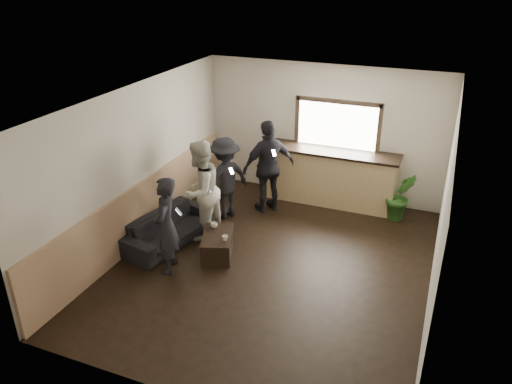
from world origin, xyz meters
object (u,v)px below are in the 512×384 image
at_px(coffee_table, 218,244).
at_px(person_a, 166,226).
at_px(potted_plant, 400,196).
at_px(cup_a, 214,225).
at_px(sofa, 170,228).
at_px(person_b, 200,191).
at_px(bar_counter, 331,174).
at_px(person_d, 269,167).
at_px(person_c, 225,178).
at_px(cup_b, 225,238).

distance_m(coffee_table, person_a, 1.09).
bearing_deg(person_a, potted_plant, 117.07).
bearing_deg(potted_plant, cup_a, -141.61).
relative_size(cup_a, person_a, 0.07).
xyz_separation_m(sofa, person_b, (0.45, 0.38, 0.65)).
xyz_separation_m(bar_counter, person_d, (-1.07, -0.82, 0.30)).
bearing_deg(cup_a, sofa, -171.59).
distance_m(bar_counter, person_c, 2.25).
distance_m(cup_a, cup_b, 0.49).
relative_size(person_a, person_c, 1.00).
bearing_deg(sofa, cup_b, -88.76).
height_order(cup_a, person_d, person_d).
height_order(coffee_table, cup_b, cup_b).
relative_size(coffee_table, cup_b, 8.92).
height_order(bar_counter, person_a, bar_counter).
relative_size(bar_counter, potted_plant, 2.73).
distance_m(bar_counter, person_b, 2.93).
relative_size(bar_counter, cup_b, 27.61).
relative_size(sofa, person_a, 1.15).
xyz_separation_m(coffee_table, person_c, (-0.47, 1.34, 0.62)).
bearing_deg(person_d, sofa, 9.55).
bearing_deg(person_d, cup_b, 42.54).
height_order(coffee_table, person_c, person_c).
bearing_deg(cup_b, bar_counter, 69.44).
distance_m(cup_a, person_c, 1.25).
bearing_deg(cup_b, person_d, 89.94).
bearing_deg(person_c, cup_a, 44.86).
bearing_deg(bar_counter, person_c, -141.61).
relative_size(cup_a, person_c, 0.07).
relative_size(bar_counter, sofa, 1.44).
distance_m(bar_counter, cup_b, 3.07).
xyz_separation_m(person_a, person_c, (0.06, 2.06, -0.00)).
xyz_separation_m(potted_plant, person_a, (-3.26, -3.19, 0.32)).
height_order(cup_b, potted_plant, potted_plant).
height_order(person_b, person_d, person_d).
bearing_deg(coffee_table, person_b, 139.87).
distance_m(coffee_table, person_c, 1.55).
relative_size(coffee_table, person_d, 0.46).
distance_m(person_a, person_c, 2.06).
height_order(coffee_table, person_d, person_d).
relative_size(person_c, person_d, 0.87).
bearing_deg(bar_counter, cup_a, -119.53).
xyz_separation_m(sofa, potted_plant, (3.71, 2.40, 0.22)).
height_order(cup_a, person_b, person_b).
bearing_deg(cup_b, cup_a, 138.05).
xyz_separation_m(person_b, person_d, (0.75, 1.46, 0.02)).
bearing_deg(cup_a, person_c, 105.41).
height_order(bar_counter, potted_plant, bar_counter).
bearing_deg(sofa, person_b, -38.81).
distance_m(bar_counter, person_a, 3.90).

